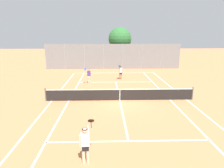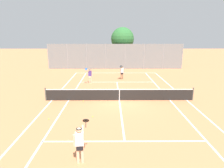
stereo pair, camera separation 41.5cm
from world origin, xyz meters
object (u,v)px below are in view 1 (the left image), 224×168
at_px(tennis_net, 120,94).
at_px(player_near_side, 85,143).
at_px(loose_tennis_ball_2, 79,76).
at_px(player_far_left, 89,75).
at_px(loose_tennis_ball_3, 94,117).
at_px(loose_tennis_ball_1, 50,120).
at_px(loose_tennis_ball_0, 84,101).
at_px(tree_behind_left, 120,39).
at_px(player_far_right, 121,72).

height_order(tennis_net, player_near_side, player_near_side).
bearing_deg(loose_tennis_ball_2, player_near_side, -81.56).
distance_m(player_far_left, loose_tennis_ball_3, 9.33).
relative_size(player_far_left, loose_tennis_ball_2, 26.88).
xyz_separation_m(player_far_left, loose_tennis_ball_3, (1.09, -9.22, -0.89)).
xyz_separation_m(loose_tennis_ball_1, loose_tennis_ball_3, (2.74, 0.33, 0.00)).
bearing_deg(loose_tennis_ball_0, tree_behind_left, 77.77).
relative_size(player_near_side, loose_tennis_ball_2, 26.88).
bearing_deg(tennis_net, player_far_right, 85.45).
distance_m(loose_tennis_ball_0, loose_tennis_ball_2, 10.15).
height_order(player_near_side, tree_behind_left, tree_behind_left).
height_order(tennis_net, loose_tennis_ball_2, tennis_net).
height_order(player_far_left, loose_tennis_ball_3, player_far_left).
height_order(tennis_net, loose_tennis_ball_1, tennis_net).
xyz_separation_m(player_far_right, loose_tennis_ball_3, (-2.50, -11.19, -0.89)).
bearing_deg(loose_tennis_ball_3, player_far_right, 77.41).
distance_m(loose_tennis_ball_1, loose_tennis_ball_3, 2.76).
bearing_deg(player_near_side, loose_tennis_ball_1, 121.28).
distance_m(player_near_side, loose_tennis_ball_2, 18.08).
xyz_separation_m(player_far_left, loose_tennis_ball_2, (-1.65, 3.94, -0.89)).
relative_size(player_near_side, player_far_right, 1.00).
distance_m(player_near_side, loose_tennis_ball_0, 7.97).
distance_m(player_far_right, loose_tennis_ball_0, 8.81).
bearing_deg(loose_tennis_ball_1, loose_tennis_ball_3, 6.91).
xyz_separation_m(loose_tennis_ball_2, tree_behind_left, (5.80, 8.81, 4.35)).
relative_size(player_far_right, loose_tennis_ball_3, 26.88).
height_order(player_near_side, loose_tennis_ball_2, player_near_side).
height_order(tennis_net, loose_tennis_ball_3, tennis_net).
distance_m(player_far_left, tree_behind_left, 13.84).
bearing_deg(player_far_left, loose_tennis_ball_2, 112.71).
height_order(loose_tennis_ball_1, loose_tennis_ball_2, same).
bearing_deg(player_far_right, loose_tennis_ball_2, 159.41).
xyz_separation_m(player_far_left, loose_tennis_ball_1, (-1.65, -9.55, -0.89)).
distance_m(player_near_side, tree_behind_left, 27.07).
height_order(loose_tennis_ball_0, tree_behind_left, tree_behind_left).
relative_size(player_near_side, loose_tennis_ball_1, 26.88).
height_order(player_near_side, player_far_left, same).
height_order(player_far_left, player_far_right, same).
relative_size(player_near_side, loose_tennis_ball_3, 26.88).
relative_size(tennis_net, tree_behind_left, 1.88).
bearing_deg(tree_behind_left, player_far_right, -92.99).
xyz_separation_m(player_near_side, player_far_left, (-1.00, 13.92, 0.00)).
xyz_separation_m(player_near_side, loose_tennis_ball_0, (-0.93, 7.86, -0.89)).
bearing_deg(loose_tennis_ball_3, loose_tennis_ball_0, 107.79).
relative_size(player_far_left, loose_tennis_ball_3, 26.88).
relative_size(player_far_left, tree_behind_left, 0.28).
bearing_deg(loose_tennis_ball_1, tennis_net, 38.79).
distance_m(player_far_left, player_far_right, 4.09).
relative_size(tennis_net, player_far_right, 6.76).
bearing_deg(loose_tennis_ball_0, loose_tennis_ball_3, -72.21).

